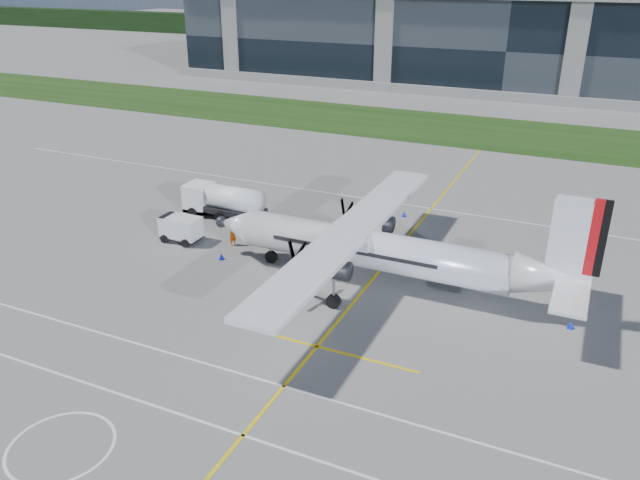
{
  "coord_description": "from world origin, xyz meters",
  "views": [
    {
      "loc": [
        15.55,
        -32.9,
        19.6
      ],
      "look_at": [
        -0.59,
        2.23,
        2.61
      ],
      "focal_mm": 35.0,
      "sensor_mm": 36.0,
      "label": 1
    }
  ],
  "objects_px": {
    "fuel_tanker_truck": "(219,201)",
    "baggage_tug": "(181,229)",
    "ground_crew_person": "(233,234)",
    "safety_cone_nose_port": "(221,256)",
    "turboprop_aircraft": "(386,231)",
    "safety_cone_nose_stbd": "(251,241)",
    "safety_cone_tail": "(571,325)",
    "safety_cone_stbdwing": "(404,214)"
  },
  "relations": [
    {
      "from": "fuel_tanker_truck",
      "to": "baggage_tug",
      "type": "distance_m",
      "value": 5.66
    },
    {
      "from": "ground_crew_person",
      "to": "safety_cone_nose_port",
      "type": "height_order",
      "value": "ground_crew_person"
    },
    {
      "from": "turboprop_aircraft",
      "to": "ground_crew_person",
      "type": "distance_m",
      "value": 13.17
    },
    {
      "from": "turboprop_aircraft",
      "to": "safety_cone_nose_stbd",
      "type": "distance_m",
      "value": 12.37
    },
    {
      "from": "safety_cone_nose_stbd",
      "to": "safety_cone_tail",
      "type": "relative_size",
      "value": 1.0
    },
    {
      "from": "safety_cone_tail",
      "to": "safety_cone_stbdwing",
      "type": "bearing_deg",
      "value": 137.61
    },
    {
      "from": "turboprop_aircraft",
      "to": "fuel_tanker_truck",
      "type": "xyz_separation_m",
      "value": [
        -16.98,
        6.15,
        -2.58
      ]
    },
    {
      "from": "safety_cone_nose_stbd",
      "to": "baggage_tug",
      "type": "bearing_deg",
      "value": -162.21
    },
    {
      "from": "ground_crew_person",
      "to": "safety_cone_nose_stbd",
      "type": "distance_m",
      "value": 1.47
    },
    {
      "from": "turboprop_aircraft",
      "to": "safety_cone_tail",
      "type": "height_order",
      "value": "turboprop_aircraft"
    },
    {
      "from": "baggage_tug",
      "to": "turboprop_aircraft",
      "type": "bearing_deg",
      "value": -1.75
    },
    {
      "from": "fuel_tanker_truck",
      "to": "safety_cone_nose_port",
      "type": "xyz_separation_m",
      "value": [
        4.84,
        -7.22,
        -1.16
      ]
    },
    {
      "from": "safety_cone_nose_port",
      "to": "safety_cone_tail",
      "type": "distance_m",
      "value": 23.95
    },
    {
      "from": "ground_crew_person",
      "to": "safety_cone_stbdwing",
      "type": "relative_size",
      "value": 3.58
    },
    {
      "from": "fuel_tanker_truck",
      "to": "safety_cone_stbdwing",
      "type": "distance_m",
      "value": 15.82
    },
    {
      "from": "ground_crew_person",
      "to": "safety_cone_stbdwing",
      "type": "bearing_deg",
      "value": -11.75
    },
    {
      "from": "turboprop_aircraft",
      "to": "fuel_tanker_truck",
      "type": "height_order",
      "value": "turboprop_aircraft"
    },
    {
      "from": "fuel_tanker_truck",
      "to": "ground_crew_person",
      "type": "height_order",
      "value": "fuel_tanker_truck"
    },
    {
      "from": "safety_cone_nose_port",
      "to": "safety_cone_stbdwing",
      "type": "bearing_deg",
      "value": 55.28
    },
    {
      "from": "fuel_tanker_truck",
      "to": "safety_cone_stbdwing",
      "type": "bearing_deg",
      "value": 24.44
    },
    {
      "from": "turboprop_aircraft",
      "to": "fuel_tanker_truck",
      "type": "relative_size",
      "value": 3.53
    },
    {
      "from": "fuel_tanker_truck",
      "to": "turboprop_aircraft",
      "type": "bearing_deg",
      "value": -19.92
    },
    {
      "from": "safety_cone_tail",
      "to": "safety_cone_stbdwing",
      "type": "relative_size",
      "value": 1.0
    },
    {
      "from": "safety_cone_nose_port",
      "to": "safety_cone_stbdwing",
      "type": "xyz_separation_m",
      "value": [
        9.52,
        13.75,
        0.0
      ]
    },
    {
      "from": "turboprop_aircraft",
      "to": "baggage_tug",
      "type": "bearing_deg",
      "value": 178.25
    },
    {
      "from": "fuel_tanker_truck",
      "to": "ground_crew_person",
      "type": "relative_size",
      "value": 4.21
    },
    {
      "from": "baggage_tug",
      "to": "ground_crew_person",
      "type": "distance_m",
      "value": 4.18
    },
    {
      "from": "fuel_tanker_truck",
      "to": "safety_cone_nose_stbd",
      "type": "bearing_deg",
      "value": -36.41
    },
    {
      "from": "turboprop_aircraft",
      "to": "safety_cone_nose_port",
      "type": "relative_size",
      "value": 53.29
    },
    {
      "from": "fuel_tanker_truck",
      "to": "ground_crew_person",
      "type": "distance_m",
      "value": 6.34
    },
    {
      "from": "ground_crew_person",
      "to": "safety_cone_nose_stbd",
      "type": "bearing_deg",
      "value": -28.12
    },
    {
      "from": "turboprop_aircraft",
      "to": "safety_cone_tail",
      "type": "distance_m",
      "value": 12.39
    },
    {
      "from": "safety_cone_nose_stbd",
      "to": "safety_cone_tail",
      "type": "xyz_separation_m",
      "value": [
        23.39,
        -2.66,
        0.0
      ]
    },
    {
      "from": "baggage_tug",
      "to": "safety_cone_stbdwing",
      "type": "height_order",
      "value": "baggage_tug"
    },
    {
      "from": "baggage_tug",
      "to": "safety_cone_stbdwing",
      "type": "bearing_deg",
      "value": 40.67
    },
    {
      "from": "ground_crew_person",
      "to": "fuel_tanker_truck",
      "type": "bearing_deg",
      "value": 72.71
    },
    {
      "from": "fuel_tanker_truck",
      "to": "safety_cone_stbdwing",
      "type": "relative_size",
      "value": 15.09
    },
    {
      "from": "baggage_tug",
      "to": "safety_cone_nose_stbd",
      "type": "height_order",
      "value": "baggage_tug"
    },
    {
      "from": "safety_cone_nose_port",
      "to": "safety_cone_nose_stbd",
      "type": "xyz_separation_m",
      "value": [
        0.55,
        3.24,
        0.0
      ]
    },
    {
      "from": "turboprop_aircraft",
      "to": "ground_crew_person",
      "type": "xyz_separation_m",
      "value": [
        -12.72,
        1.49,
        -3.1
      ]
    },
    {
      "from": "ground_crew_person",
      "to": "baggage_tug",
      "type": "bearing_deg",
      "value": 133.78
    },
    {
      "from": "safety_cone_nose_port",
      "to": "safety_cone_tail",
      "type": "bearing_deg",
      "value": 1.4
    }
  ]
}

